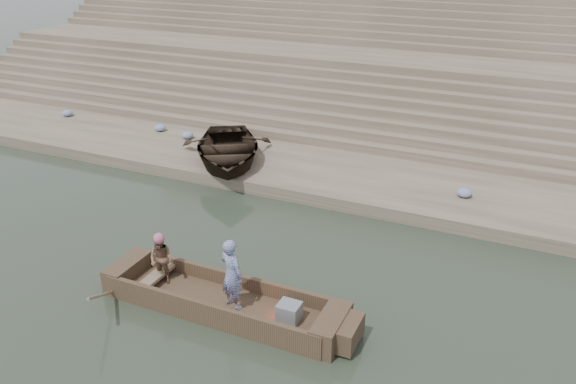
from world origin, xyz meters
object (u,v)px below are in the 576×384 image
Objects in this scene: main_rowboat at (222,305)px; rowing_man at (161,259)px; television at (289,312)px; beached_rowboat at (227,149)px; standing_man at (232,274)px.

rowing_man is (-1.63, 0.10, 0.71)m from main_rowboat.
beached_rowboat reaches higher than television.
beached_rowboat is at bearing 119.07° from main_rowboat.
main_rowboat is 7.91m from beached_rowboat.
standing_man is 1.44m from television.
television is (3.24, -0.10, -0.40)m from rowing_man.
standing_man is at bearing -177.83° from television.
rowing_man is 3.27m from television.
television is (1.61, 0.00, 0.31)m from main_rowboat.
main_rowboat is 1.64m from television.
standing_man is at bearing -5.98° from rowing_man.
main_rowboat is 0.98m from standing_man.
television is at bearing -157.35° from standing_man.
main_rowboat is 1.11× the size of beached_rowboat.
standing_man reaches higher than television.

